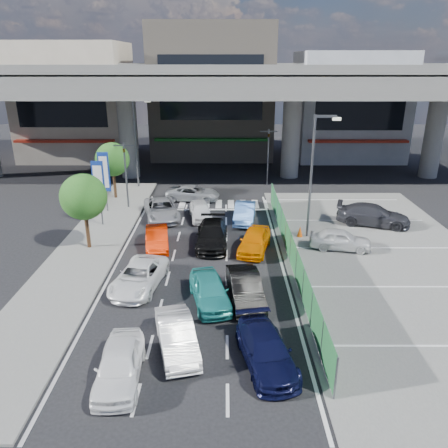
{
  "coord_description": "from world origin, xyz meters",
  "views": [
    {
      "loc": [
        1.5,
        -21.07,
        11.14
      ],
      "look_at": [
        1.45,
        3.98,
        1.67
      ],
      "focal_mm": 35.0,
      "sensor_mm": 36.0,
      "label": 1
    }
  ],
  "objects_px": {
    "hatch_black_mid_right": "(245,288)",
    "van_white_back_left": "(119,364)",
    "traffic_light_right": "(268,143)",
    "tree_near": "(84,197)",
    "taxi_orange_right": "(254,240)",
    "crossing_wagon_silver": "(193,193)",
    "parked_sedan_dgrey": "(373,215)",
    "parked_sedan_white": "(340,239)",
    "street_lamp_right": "(315,167)",
    "kei_truck_front_right": "(245,213)",
    "traffic_cone": "(300,231)",
    "sedan_white_front_mid": "(200,211)",
    "sedan_white_mid_left": "(139,276)",
    "sedan_black_mid": "(212,235)",
    "signboard_far": "(104,174)",
    "traffic_light_left": "(125,159)",
    "tree_far": "(112,160)",
    "street_lamp_left": "(137,136)",
    "taxi_teal_mid": "(210,290)",
    "wagon_silver_front_left": "(162,209)",
    "signboard_near": "(99,184)",
    "minivan_navy_back": "(266,350)",
    "taxi_orange_left": "(157,238)",
    "hatch_white_back_mid": "(177,336)"
  },
  "relations": [
    {
      "from": "hatch_black_mid_right",
      "to": "taxi_orange_right",
      "type": "xyz_separation_m",
      "value": [
        0.83,
        5.96,
        0.0
      ]
    },
    {
      "from": "traffic_cone",
      "to": "sedan_black_mid",
      "type": "bearing_deg",
      "value": -167.04
    },
    {
      "from": "crossing_wagon_silver",
      "to": "hatch_black_mid_right",
      "type": "bearing_deg",
      "value": -160.09
    },
    {
      "from": "hatch_black_mid_right",
      "to": "van_white_back_left",
      "type": "bearing_deg",
      "value": -137.18
    },
    {
      "from": "tree_far",
      "to": "taxi_orange_right",
      "type": "bearing_deg",
      "value": -44.13
    },
    {
      "from": "hatch_white_back_mid",
      "to": "sedan_black_mid",
      "type": "distance_m",
      "value": 10.79
    },
    {
      "from": "traffic_cone",
      "to": "sedan_white_front_mid",
      "type": "bearing_deg",
      "value": 152.19
    },
    {
      "from": "traffic_light_left",
      "to": "kei_truck_front_right",
      "type": "distance_m",
      "value": 10.18
    },
    {
      "from": "taxi_orange_left",
      "to": "kei_truck_front_right",
      "type": "distance_m",
      "value": 7.45
    },
    {
      "from": "sedan_white_mid_left",
      "to": "crossing_wagon_silver",
      "type": "distance_m",
      "value": 15.14
    },
    {
      "from": "taxi_teal_mid",
      "to": "kei_truck_front_right",
      "type": "height_order",
      "value": "taxi_teal_mid"
    },
    {
      "from": "crossing_wagon_silver",
      "to": "tree_near",
      "type": "bearing_deg",
      "value": 157.24
    },
    {
      "from": "signboard_near",
      "to": "hatch_black_mid_right",
      "type": "relative_size",
      "value": 1.12
    },
    {
      "from": "sedan_black_mid",
      "to": "taxi_orange_right",
      "type": "height_order",
      "value": "same"
    },
    {
      "from": "street_lamp_right",
      "to": "taxi_orange_right",
      "type": "xyz_separation_m",
      "value": [
        -3.84,
        -2.3,
        -4.08
      ]
    },
    {
      "from": "signboard_near",
      "to": "signboard_far",
      "type": "distance_m",
      "value": 3.03
    },
    {
      "from": "crossing_wagon_silver",
      "to": "parked_sedan_dgrey",
      "type": "xyz_separation_m",
      "value": [
        13.21,
        -5.94,
        0.17
      ]
    },
    {
      "from": "tree_far",
      "to": "sedan_white_mid_left",
      "type": "bearing_deg",
      "value": -72.53
    },
    {
      "from": "street_lamp_right",
      "to": "kei_truck_front_right",
      "type": "xyz_separation_m",
      "value": [
        -4.23,
        2.96,
        -4.1
      ]
    },
    {
      "from": "taxi_orange_right",
      "to": "taxi_teal_mid",
      "type": "bearing_deg",
      "value": -98.41
    },
    {
      "from": "taxi_teal_mid",
      "to": "hatch_black_mid_right",
      "type": "relative_size",
      "value": 0.97
    },
    {
      "from": "taxi_orange_left",
      "to": "kei_truck_front_right",
      "type": "height_order",
      "value": "kei_truck_front_right"
    },
    {
      "from": "street_lamp_left",
      "to": "sedan_white_mid_left",
      "type": "relative_size",
      "value": 1.76
    },
    {
      "from": "traffic_light_right",
      "to": "kei_truck_front_right",
      "type": "relative_size",
      "value": 1.28
    },
    {
      "from": "sedan_white_mid_left",
      "to": "kei_truck_front_right",
      "type": "height_order",
      "value": "kei_truck_front_right"
    },
    {
      "from": "traffic_light_left",
      "to": "traffic_cone",
      "type": "relative_size",
      "value": 7.14
    },
    {
      "from": "traffic_light_right",
      "to": "parked_sedan_white",
      "type": "bearing_deg",
      "value": -78.2
    },
    {
      "from": "minivan_navy_back",
      "to": "hatch_black_mid_right",
      "type": "height_order",
      "value": "hatch_black_mid_right"
    },
    {
      "from": "traffic_light_right",
      "to": "tree_near",
      "type": "distance_m",
      "value": 19.53
    },
    {
      "from": "parked_sedan_dgrey",
      "to": "traffic_cone",
      "type": "xyz_separation_m",
      "value": [
        -5.53,
        -2.24,
        -0.37
      ]
    },
    {
      "from": "van_white_back_left",
      "to": "crossing_wagon_silver",
      "type": "relative_size",
      "value": 0.88
    },
    {
      "from": "van_white_back_left",
      "to": "kei_truck_front_right",
      "type": "xyz_separation_m",
      "value": [
        5.31,
        16.92,
        -0.0
      ]
    },
    {
      "from": "sedan_white_mid_left",
      "to": "parked_sedan_dgrey",
      "type": "bearing_deg",
      "value": 40.91
    },
    {
      "from": "signboard_near",
      "to": "traffic_cone",
      "type": "bearing_deg",
      "value": -8.67
    },
    {
      "from": "tree_far",
      "to": "parked_sedan_dgrey",
      "type": "bearing_deg",
      "value": -17.77
    },
    {
      "from": "signboard_near",
      "to": "crossing_wagon_silver",
      "type": "xyz_separation_m",
      "value": [
        6.02,
        6.09,
        -2.44
      ]
    },
    {
      "from": "traffic_light_left",
      "to": "tree_far",
      "type": "height_order",
      "value": "traffic_light_left"
    },
    {
      "from": "sedan_black_mid",
      "to": "tree_far",
      "type": "bearing_deg",
      "value": 130.77
    },
    {
      "from": "hatch_black_mid_right",
      "to": "traffic_light_left",
      "type": "bearing_deg",
      "value": 114.65
    },
    {
      "from": "tree_near",
      "to": "tree_far",
      "type": "xyz_separation_m",
      "value": [
        -0.8,
        10.5,
        0.0
      ]
    },
    {
      "from": "crossing_wagon_silver",
      "to": "van_white_back_left",
      "type": "bearing_deg",
      "value": -175.85
    },
    {
      "from": "signboard_far",
      "to": "street_lamp_left",
      "type": "bearing_deg",
      "value": 79.69
    },
    {
      "from": "van_white_back_left",
      "to": "hatch_black_mid_right",
      "type": "height_order",
      "value": "hatch_black_mid_right"
    },
    {
      "from": "van_white_back_left",
      "to": "traffic_cone",
      "type": "distance_m",
      "value": 16.46
    },
    {
      "from": "wagon_silver_front_left",
      "to": "street_lamp_left",
      "type": "bearing_deg",
      "value": 95.88
    },
    {
      "from": "hatch_black_mid_right",
      "to": "traffic_cone",
      "type": "relative_size",
      "value": 5.75
    },
    {
      "from": "hatch_white_back_mid",
      "to": "tree_near",
      "type": "bearing_deg",
      "value": 108.42
    },
    {
      "from": "parked_sedan_white",
      "to": "traffic_light_right",
      "type": "bearing_deg",
      "value": 23.22
    },
    {
      "from": "sedan_white_mid_left",
      "to": "traffic_cone",
      "type": "height_order",
      "value": "sedan_white_mid_left"
    },
    {
      "from": "signboard_far",
      "to": "traffic_cone",
      "type": "xyz_separation_m",
      "value": [
        14.1,
        -5.09,
        -2.64
      ]
    }
  ]
}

